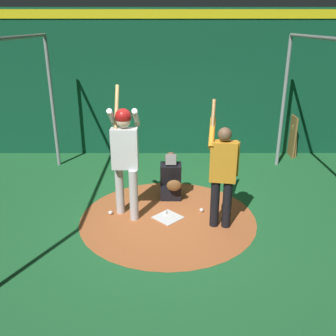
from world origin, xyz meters
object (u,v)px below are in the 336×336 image
at_px(batter, 125,152).
at_px(catcher, 171,181).
at_px(baseball_2, 202,210).
at_px(home_plate, 168,217).
at_px(bat_rack, 292,137).
at_px(baseball_1, 110,213).
at_px(baseball_0, 165,212).
at_px(visitor, 223,171).

xyz_separation_m(batter, catcher, (-0.70, 0.79, -0.83)).
distance_m(catcher, baseball_2, 0.87).
bearing_deg(home_plate, catcher, 175.70).
height_order(bat_rack, baseball_1, bat_rack).
bearing_deg(baseball_2, baseball_0, -82.19).
height_order(home_plate, batter, batter).
distance_m(batter, visitor, 1.65).
relative_size(home_plate, baseball_2, 5.68).
bearing_deg(home_plate, batter, -97.73).
bearing_deg(batter, home_plate, 82.27).
height_order(batter, bat_rack, batter).
distance_m(visitor, bat_rack, 4.33).
xyz_separation_m(catcher, baseball_1, (0.68, -1.09, -0.33)).
distance_m(baseball_1, baseball_2, 1.65).
bearing_deg(baseball_1, home_plate, 83.48).
relative_size(visitor, bat_rack, 1.99).
bearing_deg(baseball_2, catcher, -136.52).
bearing_deg(baseball_0, home_plate, 21.42).
distance_m(bat_rack, baseball_2, 4.09).
relative_size(baseball_0, baseball_1, 1.00).
height_order(batter, baseball_0, batter).
bearing_deg(bat_rack, baseball_2, -39.40).
bearing_deg(baseball_0, batter, -87.71).
bearing_deg(visitor, baseball_0, -103.39).
distance_m(home_plate, baseball_0, 0.14).
bearing_deg(baseball_0, visitor, 67.34).
bearing_deg(home_plate, baseball_0, -158.58).
height_order(bat_rack, baseball_0, bat_rack).
bearing_deg(baseball_2, batter, -84.97).
height_order(visitor, bat_rack, visitor).
distance_m(home_plate, batter, 1.40).
height_order(visitor, baseball_0, visitor).
xyz_separation_m(home_plate, catcher, (-0.80, 0.06, 0.36)).
bearing_deg(baseball_0, baseball_1, -89.56).
relative_size(catcher, bat_rack, 0.91).
distance_m(baseball_0, baseball_1, 0.98).
height_order(catcher, baseball_2, catcher).
distance_m(catcher, baseball_0, 0.76).
bearing_deg(batter, baseball_0, 92.29).
distance_m(home_plate, baseball_1, 1.04).
height_order(batter, baseball_1, batter).
xyz_separation_m(home_plate, baseball_1, (-0.12, -1.03, 0.03)).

